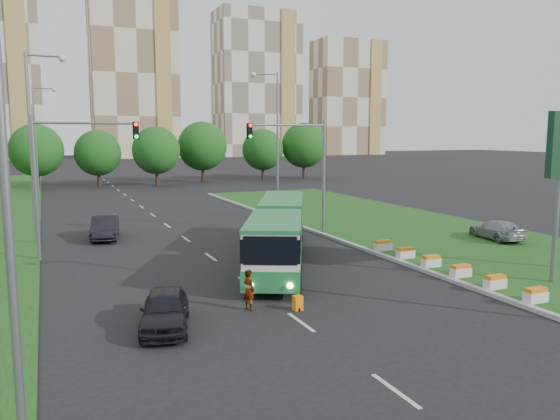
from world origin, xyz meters
name	(u,v)px	position (x,y,z in m)	size (l,w,h in m)	color
ground	(303,276)	(0.00, 0.00, 0.00)	(360.00, 360.00, 0.00)	black
grass_median	(417,231)	(13.00, 8.00, 0.07)	(14.00, 60.00, 0.15)	#164313
median_kerb	(333,238)	(6.05, 8.00, 0.09)	(0.30, 60.00, 0.18)	#9A9A9A
lane_markings	(162,222)	(-3.00, 20.00, 0.00)	(0.20, 100.00, 0.01)	#ADADA6
flower_planters	(445,266)	(6.70, -2.50, 0.45)	(1.10, 11.50, 0.60)	silver
traffic_mast_median	(303,158)	(4.78, 10.00, 5.35)	(5.76, 0.32, 8.00)	slate
traffic_mast_left	(66,164)	(-10.38, 9.00, 5.35)	(5.76, 0.32, 8.00)	slate
street_lamps	(191,150)	(-3.00, 10.00, 6.00)	(36.00, 60.00, 12.00)	slate
tree_line	(202,152)	(10.00, 55.00, 4.50)	(120.00, 8.00, 9.00)	#144612
apartment_tower_ceast	(134,75)	(15.00, 150.00, 25.00)	(25.00, 15.00, 50.00)	beige
apartment_tower_east	(257,85)	(55.00, 150.00, 23.50)	(27.00, 15.00, 47.00)	beige
midrise_east	(347,98)	(90.00, 150.00, 20.00)	(24.00, 14.00, 40.00)	beige
articulated_bus	(273,231)	(0.07, 4.01, 1.62)	(2.51, 16.08, 2.65)	beige
car_left_near	(165,309)	(-7.78, -4.63, 0.70)	(1.66, 4.13, 1.41)	black
car_left_far	(105,227)	(-7.96, 14.24, 0.78)	(1.65, 4.73, 1.56)	black
car_median	(496,230)	(15.54, 3.03, 0.78)	(1.77, 4.34, 1.26)	gray
pedestrian	(249,290)	(-4.27, -3.85, 0.82)	(0.60, 0.39, 1.65)	gray
shopping_trolley	(298,303)	(-2.51, -4.68, 0.30)	(0.35, 0.37, 0.60)	orange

